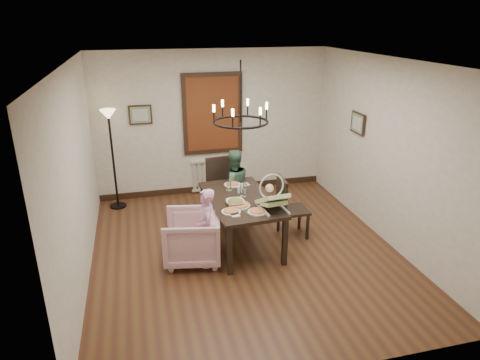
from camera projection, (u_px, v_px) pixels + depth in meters
name	position (u px, v px, depth m)	size (l,w,h in m)	color
room_shell	(239.00, 156.00, 6.35)	(4.51, 5.00, 2.81)	#482618
dining_table	(241.00, 203.00, 6.48)	(1.04, 1.72, 0.78)	black
chair_far	(224.00, 190.00, 7.35)	(0.48, 0.48, 1.10)	black
chair_right	(293.00, 207.00, 6.80)	(0.45, 0.45, 1.02)	black
armchair	(192.00, 237.00, 6.15)	(0.79, 0.81, 0.73)	#E8B1CA
elderly_woman	(206.00, 234.00, 6.00)	(0.35, 0.23, 0.96)	#E5A1C5
seated_man	(233.00, 192.00, 7.32)	(0.52, 0.40, 1.06)	#406C53
baby_bouncer	(272.00, 197.00, 6.02)	(0.40, 0.54, 0.36)	beige
salad_bowl	(235.00, 202.00, 6.21)	(0.32, 0.32, 0.08)	white
pizza_platter	(239.00, 205.00, 6.16)	(0.31, 0.31, 0.04)	tan
drinking_glass	(244.00, 193.00, 6.45)	(0.06, 0.06, 0.13)	silver
window_blinds	(213.00, 114.00, 8.18)	(1.00, 0.03, 1.40)	maroon
radiator	(214.00, 175.00, 8.64)	(0.92, 0.12, 0.62)	silver
picture_back	(140.00, 115.00, 7.86)	(0.42, 0.03, 0.36)	black
picture_right	(358.00, 123.00, 7.25)	(0.42, 0.03, 0.36)	black
floor_lamp	(113.00, 161.00, 7.72)	(0.30, 0.30, 1.80)	black
chandelier	(241.00, 122.00, 6.03)	(0.80, 0.80, 0.04)	black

